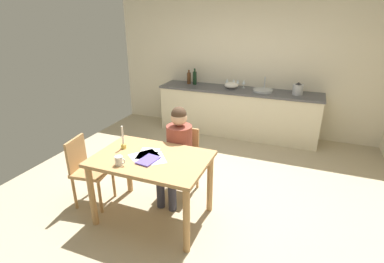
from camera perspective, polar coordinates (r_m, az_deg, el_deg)
ground_plane at (r=4.03m, az=0.77°, el=-12.04°), size 5.20×5.20×0.04m
wall_back at (r=5.92m, az=10.07°, el=12.59°), size 5.20×0.12×2.60m
kitchen_counter at (r=5.77m, az=8.76°, el=3.76°), size 3.03×0.64×0.90m
dining_table at (r=3.29m, az=-7.81°, el=-6.82°), size 1.24×0.84×0.78m
chair_at_table at (r=3.86m, az=-1.88°, el=-5.06°), size 0.41×0.41×0.86m
person_seated at (r=3.66m, az=-2.91°, el=-3.24°), size 0.33×0.60×1.19m
chair_side_empty at (r=3.83m, az=-19.60°, el=-6.72°), size 0.45×0.45×0.86m
coffee_mug at (r=3.12m, az=-13.93°, el=-5.50°), size 0.12×0.08×0.10m
candlestick at (r=3.46m, az=-13.17°, el=-2.03°), size 0.06×0.06×0.27m
book_magazine at (r=3.15m, az=-8.48°, el=-5.52°), size 0.20×0.26×0.02m
paper_letter at (r=3.28m, az=-9.32°, el=-4.57°), size 0.35×0.36×0.00m
paper_bill at (r=3.20m, az=-7.28°, el=-5.16°), size 0.35×0.36×0.00m
paper_envelope at (r=3.31m, az=-8.52°, el=-4.24°), size 0.27×0.34×0.00m
sink_unit at (r=5.57m, az=13.57°, el=7.78°), size 0.36×0.36×0.24m
bottle_oil at (r=6.01m, az=-0.60°, el=10.34°), size 0.08×0.08×0.28m
bottle_vinegar at (r=5.96m, az=0.53°, el=10.37°), size 0.08×0.08×0.31m
mixing_bowl at (r=5.70m, az=7.64°, el=8.87°), size 0.26×0.26×0.12m
stovetop_kettle at (r=5.51m, az=19.82°, el=7.73°), size 0.18×0.18×0.22m
wine_glass_near_sink at (r=5.76m, az=10.01°, el=9.38°), size 0.07×0.07×0.15m
wine_glass_by_kettle at (r=5.78m, az=8.87°, el=9.50°), size 0.07×0.07×0.15m
wine_glass_back_left at (r=5.80m, az=8.08°, el=9.59°), size 0.07×0.07×0.15m
wine_glass_back_right at (r=5.83m, az=6.81°, el=9.72°), size 0.07×0.07×0.15m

